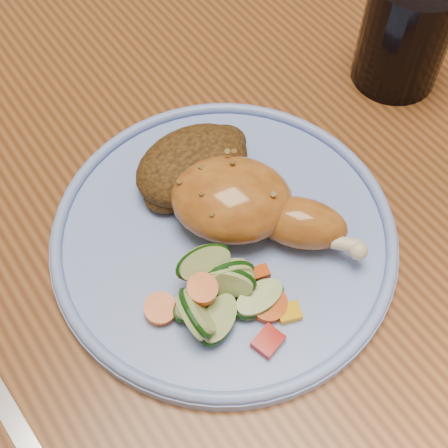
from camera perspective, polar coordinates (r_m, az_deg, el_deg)
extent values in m
plane|color=#502D1B|center=(1.27, -1.24, -13.77)|extent=(4.00, 4.00, 0.00)
cube|color=brown|center=(0.63, -2.46, 8.03)|extent=(0.90, 1.40, 0.04)
cube|color=#4C2D16|center=(1.21, -17.02, 14.79)|extent=(0.42, 0.42, 0.04)
cylinder|color=#4C2D16|center=(1.23, -18.24, -1.12)|extent=(0.04, 0.04, 0.41)
cylinder|color=#4C2D16|center=(1.29, -4.05, 6.65)|extent=(0.04, 0.04, 0.41)
cylinder|color=#4C2D16|center=(1.52, -11.65, 15.19)|extent=(0.04, 0.04, 0.41)
cylinder|color=#718DDC|center=(0.53, 0.00, -1.22)|extent=(0.29, 0.29, 0.01)
torus|color=#718DDC|center=(0.52, 0.00, -0.59)|extent=(0.29, 0.29, 0.01)
ellipsoid|color=#AA6323|center=(0.51, 0.69, 2.28)|extent=(0.13, 0.13, 0.05)
ellipsoid|color=#AA6323|center=(0.51, 6.98, 0.10)|extent=(0.08, 0.09, 0.04)
sphere|color=beige|center=(0.50, 12.18, -2.40)|extent=(0.02, 0.02, 0.02)
ellipsoid|color=#4B3012|center=(0.54, -2.92, 5.42)|extent=(0.10, 0.08, 0.05)
ellipsoid|color=#4B3012|center=(0.56, -0.42, 7.14)|extent=(0.05, 0.04, 0.03)
ellipsoid|color=#4B3012|center=(0.54, -5.17, 2.80)|extent=(0.04, 0.04, 0.02)
cube|color=#A50A05|center=(0.48, 4.06, -10.65)|extent=(0.03, 0.02, 0.01)
cube|color=#E5A507|center=(0.49, 5.95, -8.05)|extent=(0.02, 0.02, 0.01)
cylinder|color=#D74E07|center=(0.49, 4.04, -7.31)|extent=(0.03, 0.03, 0.01)
cube|color=#D74E07|center=(0.50, 2.58, -4.82)|extent=(0.03, 0.02, 0.01)
cylinder|color=#D74E07|center=(0.46, -2.02, -5.99)|extent=(0.02, 0.02, 0.01)
cylinder|color=#D74E07|center=(0.49, -5.85, -7.76)|extent=(0.03, 0.03, 0.02)
cylinder|color=#AFBF7C|center=(0.48, 0.25, -4.83)|extent=(0.05, 0.04, 0.04)
cylinder|color=#AFBF7C|center=(0.48, -2.51, -7.00)|extent=(0.05, 0.05, 0.02)
cylinder|color=#AFBF7C|center=(0.49, 3.20, -6.89)|extent=(0.04, 0.04, 0.02)
cylinder|color=#AFBF7C|center=(0.48, -1.90, -3.52)|extent=(0.05, 0.04, 0.04)
cylinder|color=#AFBF7C|center=(0.48, -0.57, -8.75)|extent=(0.06, 0.06, 0.02)
cylinder|color=#AFBF7C|center=(0.47, -2.64, -8.12)|extent=(0.04, 0.05, 0.04)
cylinder|color=#AFBF7C|center=(0.48, 0.31, -5.14)|extent=(0.05, 0.05, 0.04)
cylinder|color=black|center=(0.64, 16.27, 16.51)|extent=(0.09, 0.09, 0.11)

